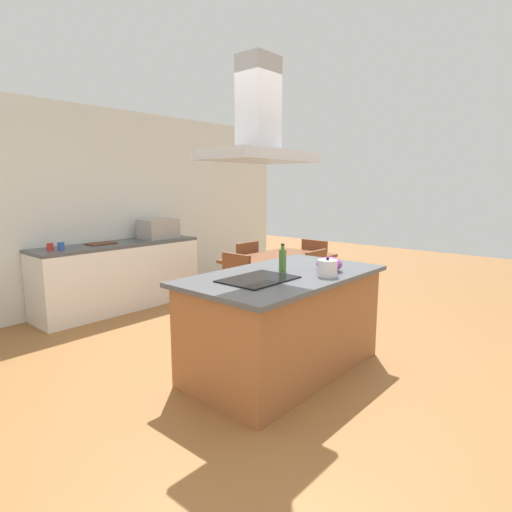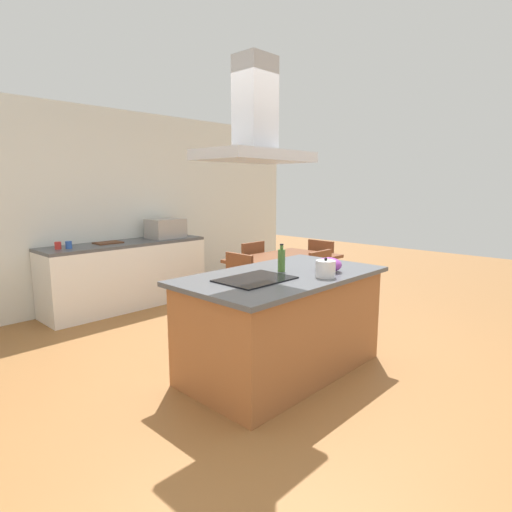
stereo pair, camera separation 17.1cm
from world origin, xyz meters
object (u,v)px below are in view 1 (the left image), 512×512
object	(u,v)px
dining_table	(279,263)
range_hood	(258,128)
mixing_bowl	(329,264)
cutting_board	(101,244)
chair_facing_back_wall	(242,269)
cooktop	(258,279)
tea_kettle	(327,268)
countertop_microwave	(158,229)
chair_facing_island	(323,283)
chair_at_left_end	(230,288)
coffee_mug_red	(50,247)
olive_oil_bottle	(283,260)
chair_at_right_end	(318,265)
coffee_mug_blue	(61,246)

from	to	relation	value
dining_table	range_hood	distance (m)	2.48
mixing_bowl	range_hood	bearing A→B (deg)	160.39
cutting_board	chair_facing_back_wall	xyz separation A→B (m)	(1.47, -1.16, -0.40)
mixing_bowl	cooktop	bearing A→B (deg)	160.39
tea_kettle	countertop_microwave	bearing A→B (deg)	79.25
cooktop	range_hood	bearing A→B (deg)	0.00
chair_facing_island	chair_at_left_end	xyz separation A→B (m)	(-0.92, 0.67, 0.00)
chair_at_left_end	mixing_bowl	bearing A→B (deg)	-93.58
cooktop	chair_at_left_end	distance (m)	1.40
chair_at_left_end	coffee_mug_red	bearing A→B (deg)	124.39
chair_facing_back_wall	chair_at_left_end	world-z (taller)	same
tea_kettle	chair_facing_island	bearing A→B (deg)	33.25
cooktop	cutting_board	xyz separation A→B (m)	(0.22, 2.93, 0.00)
coffee_mug_red	chair_at_left_end	distance (m)	2.20
cutting_board	chair_facing_island	xyz separation A→B (m)	(1.47, -2.49, -0.40)
tea_kettle	chair_facing_back_wall	bearing A→B (deg)	60.44
olive_oil_bottle	mixing_bowl	xyz separation A→B (m)	(0.28, -0.32, -0.04)
dining_table	coffee_mug_red	bearing A→B (deg)	140.15
chair_at_right_end	chair_facing_island	bearing A→B (deg)	-143.99
tea_kettle	countertop_microwave	world-z (taller)	countertop_microwave
chair_at_right_end	chair_facing_island	xyz separation A→B (m)	(-0.92, -0.67, 0.00)
tea_kettle	countertop_microwave	size ratio (longest dim) A/B	0.44
olive_oil_bottle	countertop_microwave	distance (m)	2.89
dining_table	range_hood	xyz separation A→B (m)	(-1.69, -1.10, 1.43)
olive_oil_bottle	mixing_bowl	bearing A→B (deg)	-48.70
coffee_mug_red	dining_table	size ratio (longest dim) A/B	0.06
olive_oil_bottle	chair_at_right_end	distance (m)	2.47
countertop_microwave	chair_facing_back_wall	distance (m)	1.37
tea_kettle	chair_at_right_end	xyz separation A→B (m)	(2.12, 1.45, -0.46)
cooktop	dining_table	world-z (taller)	cooktop
coffee_mug_blue	chair_at_left_end	world-z (taller)	coffee_mug_blue
cutting_board	olive_oil_bottle	bearing A→B (deg)	-86.21
countertop_microwave	chair_at_right_end	xyz separation A→B (m)	(1.50, -1.78, -0.53)
cutting_board	coffee_mug_red	bearing A→B (deg)	-175.93
cutting_board	coffee_mug_blue	bearing A→B (deg)	-171.85
countertop_microwave	dining_table	bearing A→B (deg)	-71.74
olive_oil_bottle	coffee_mug_blue	size ratio (longest dim) A/B	2.78
coffee_mug_red	chair_facing_back_wall	world-z (taller)	coffee_mug_red
tea_kettle	countertop_microwave	distance (m)	3.29
tea_kettle	coffee_mug_blue	world-z (taller)	tea_kettle
dining_table	chair_at_left_end	size ratio (longest dim) A/B	1.57
chair_facing_back_wall	cutting_board	bearing A→B (deg)	141.56
mixing_bowl	chair_facing_island	xyz separation A→B (m)	(1.00, 0.68, -0.46)
olive_oil_bottle	chair_at_right_end	xyz separation A→B (m)	(2.19, 1.03, -0.50)
countertop_microwave	coffee_mug_blue	size ratio (longest dim) A/B	5.56
dining_table	chair_at_right_end	xyz separation A→B (m)	(0.92, 0.00, -0.16)
cutting_board	chair_at_left_end	world-z (taller)	cutting_board
mixing_bowl	chair_at_left_end	xyz separation A→B (m)	(0.08, 1.35, -0.46)
tea_kettle	coffee_mug_red	bearing A→B (deg)	106.10
olive_oil_bottle	coffee_mug_red	world-z (taller)	olive_oil_bottle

